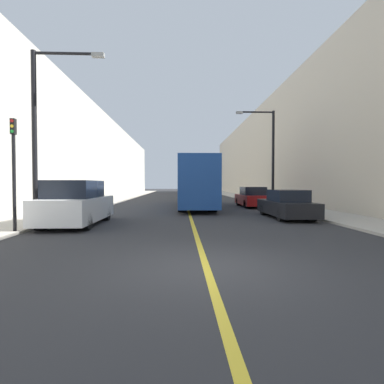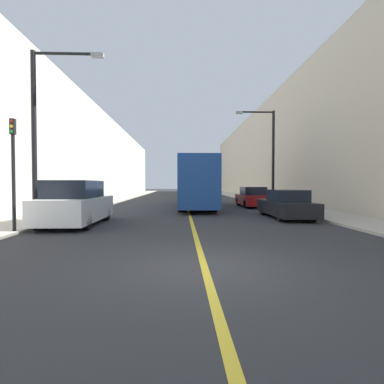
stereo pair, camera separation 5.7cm
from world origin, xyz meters
The scene contains 13 objects.
ground_plane centered at (0.00, 0.00, 0.00)m, with size 200.00×200.00×0.00m, color #2D2D30.
sidewalk_left centered at (-7.63, 30.00, 0.06)m, with size 2.86×72.00×0.11m, color #B2AA9E.
sidewalk_right centered at (7.63, 30.00, 0.06)m, with size 2.86×72.00×0.11m, color #B2AA9E.
building_row_left centered at (-11.06, 30.00, 4.94)m, with size 4.00×72.00×9.89m, color #B7B2A3.
building_row_right centered at (11.06, 30.00, 5.61)m, with size 4.00×72.00×11.22m, color beige.
road_center_line centered at (0.00, 30.00, 0.00)m, with size 0.16×72.00×0.01m, color gold.
bus centered at (0.54, 16.23, 1.87)m, with size 2.47×11.84×3.50m.
parked_suv_left centered at (-5.04, 6.81, 0.89)m, with size 2.05×4.96×1.92m.
car_right_near centered at (4.97, 9.04, 0.67)m, with size 1.78×4.79×1.47m.
car_right_mid centered at (5.03, 16.62, 0.70)m, with size 1.83×4.75×1.55m.
street_lamp_left centered at (-6.21, 6.24, 4.22)m, with size 2.95×0.24×7.08m.
street_lamp_right centered at (6.21, 16.18, 4.27)m, with size 2.95×0.24×7.18m.
traffic_light centered at (-6.40, 4.50, 2.27)m, with size 0.16×0.18×3.95m.
Camera 2 is at (-0.50, -6.28, 1.78)m, focal length 28.00 mm.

